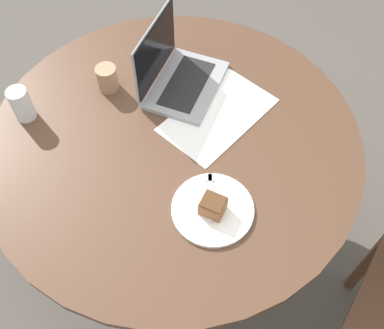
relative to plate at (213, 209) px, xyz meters
name	(u,v)px	position (x,y,z in m)	size (l,w,h in m)	color
ground_plane	(179,229)	(-0.23, -0.19, -0.72)	(12.00, 12.00, 0.00)	#4C4742
dining_table	(175,158)	(-0.23, -0.19, -0.13)	(1.26, 1.26, 0.71)	#4C3323
paper_document	(218,115)	(-0.37, -0.07, 0.00)	(0.46, 0.39, 0.00)	white
plate	(213,209)	(0.00, 0.00, 0.00)	(0.25, 0.25, 0.01)	white
cake_slice	(213,206)	(0.01, 0.00, 0.03)	(0.07, 0.08, 0.06)	brown
fork	(210,192)	(-0.05, -0.02, 0.01)	(0.17, 0.06, 0.00)	silver
coffee_glass	(107,78)	(-0.39, -0.48, 0.04)	(0.07, 0.07, 0.09)	#997556
water_glass	(21,104)	(-0.19, -0.71, 0.05)	(0.07, 0.07, 0.12)	silver
laptop	(178,75)	(-0.47, -0.24, 0.04)	(0.34, 0.26, 0.25)	gray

